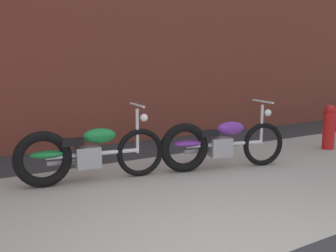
# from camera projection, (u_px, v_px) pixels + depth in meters

# --- Properties ---
(sidewalk_slab) EXTENTS (36.00, 3.50, 0.01)m
(sidewalk_slab) POSITION_uv_depth(u_px,v_px,m) (141.00, 199.00, 4.30)
(sidewalk_slab) COLOR #9E998E
(sidewalk_slab) RESTS_ON ground
(brick_building_wall) EXTENTS (36.00, 0.50, 4.79)m
(brick_building_wall) POSITION_uv_depth(u_px,v_px,m) (54.00, 20.00, 6.85)
(brick_building_wall) COLOR brown
(brick_building_wall) RESTS_ON ground
(motorcycle_green) EXTENTS (2.00, 0.65, 1.03)m
(motorcycle_green) POSITION_uv_depth(u_px,v_px,m) (82.00, 153.00, 4.89)
(motorcycle_green) COLOR black
(motorcycle_green) RESTS_ON ground
(motorcycle_purple) EXTENTS (1.97, 0.76, 1.03)m
(motorcycle_purple) POSITION_uv_depth(u_px,v_px,m) (216.00, 144.00, 5.55)
(motorcycle_purple) COLOR black
(motorcycle_purple) RESTS_ON ground
(fire_hydrant) EXTENTS (0.22, 0.22, 0.84)m
(fire_hydrant) POSITION_uv_depth(u_px,v_px,m) (329.00, 127.00, 6.98)
(fire_hydrant) COLOR red
(fire_hydrant) RESTS_ON ground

